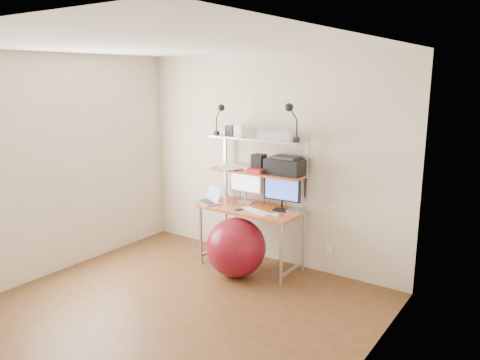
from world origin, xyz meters
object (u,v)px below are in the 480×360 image
at_px(monitor_black, 282,191).
at_px(exercise_ball, 236,247).
at_px(printer, 286,166).
at_px(laptop, 211,199).
at_px(monitor_silver, 246,182).

height_order(monitor_black, exercise_ball, monitor_black).
distance_m(printer, exercise_ball, 1.09).
distance_m(monitor_black, laptop, 0.91).
height_order(laptop, exercise_ball, laptop).
bearing_deg(monitor_black, exercise_ball, -135.14).
bearing_deg(laptop, monitor_black, 37.65).
bearing_deg(exercise_ball, printer, 54.14).
xyz_separation_m(monitor_silver, monitor_black, (0.53, -0.05, -0.03)).
height_order(laptop, printer, printer).
xyz_separation_m(laptop, printer, (0.88, 0.28, 0.46)).
xyz_separation_m(laptop, exercise_ball, (0.52, -0.21, -0.45)).
relative_size(laptop, printer, 0.87).
distance_m(monitor_silver, monitor_black, 0.54).
bearing_deg(laptop, printer, 42.31).
distance_m(monitor_silver, printer, 0.59).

